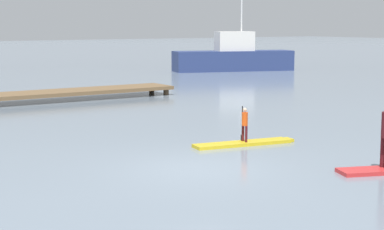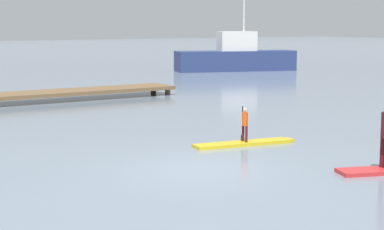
{
  "view_description": "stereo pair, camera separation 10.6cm",
  "coord_description": "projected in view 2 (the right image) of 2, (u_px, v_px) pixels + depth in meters",
  "views": [
    {
      "loc": [
        -8.94,
        -13.17,
        3.69
      ],
      "look_at": [
        1.27,
        2.22,
        1.02
      ],
      "focal_mm": 59.49,
      "sensor_mm": 36.0,
      "label": 1
    },
    {
      "loc": [
        -8.85,
        -13.23,
        3.69
      ],
      "look_at": [
        1.27,
        2.22,
        1.02
      ],
      "focal_mm": 59.49,
      "sensor_mm": 36.0,
      "label": 2
    }
  ],
  "objects": [
    {
      "name": "fishing_boat_green_midground",
      "position": [
        236.0,
        57.0,
        49.6
      ],
      "size": [
        9.62,
        5.01,
        7.66
      ],
      "color": "navy",
      "rests_on": "ground"
    },
    {
      "name": "paddler_child_solo",
      "position": [
        245.0,
        123.0,
        19.36
      ],
      "size": [
        0.21,
        0.38,
        1.08
      ],
      "color": "#4C1419",
      "rests_on": "paddleboard_near"
    },
    {
      "name": "paddleboard_near",
      "position": [
        245.0,
        143.0,
        19.44
      ],
      "size": [
        3.33,
        1.14,
        0.1
      ],
      "color": "gold",
      "rests_on": "ground"
    },
    {
      "name": "floating_dock",
      "position": [
        76.0,
        92.0,
        31.0
      ],
      "size": [
        10.13,
        2.1,
        0.47
      ],
      "color": "brown",
      "rests_on": "ground"
    },
    {
      "name": "ground_plane",
      "position": [
        198.0,
        169.0,
        16.28
      ],
      "size": [
        240.0,
        240.0,
        0.0
      ],
      "primitive_type": "plane",
      "color": "gray"
    }
  ]
}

